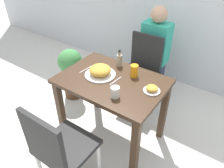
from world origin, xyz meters
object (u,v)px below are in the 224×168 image
at_px(chair_near, 59,147).
at_px(person_figure, 154,52).
at_px(potted_plant_left, 71,71).
at_px(sauce_bottle, 119,60).
at_px(side_plate, 152,89).
at_px(food_plate, 100,71).
at_px(juice_glass, 134,71).
at_px(chair_far, 141,68).
at_px(drink_cup, 115,92).

bearing_deg(chair_near, person_figure, -88.68).
bearing_deg(potted_plant_left, sauce_bottle, -3.13).
distance_m(side_plate, sauce_bottle, 0.51).
relative_size(food_plate, sauce_bottle, 1.63).
bearing_deg(sauce_bottle, juice_glass, -19.93).
relative_size(chair_far, person_figure, 0.76).
distance_m(chair_far, food_plate, 0.76).
xyz_separation_m(juice_glass, sauce_bottle, (-0.22, 0.08, 0.01)).
height_order(juice_glass, person_figure, person_figure).
distance_m(chair_near, sauce_bottle, 1.01).
xyz_separation_m(drink_cup, potted_plant_left, (-1.01, 0.48, -0.40)).
bearing_deg(food_plate, chair_far, 83.65).
xyz_separation_m(chair_near, person_figure, (-0.04, 1.74, 0.08)).
bearing_deg(chair_far, sauce_bottle, -93.39).
relative_size(chair_far, food_plate, 3.03).
relative_size(chair_near, chair_far, 1.00).
bearing_deg(juice_glass, side_plate, -26.61).
bearing_deg(juice_glass, chair_far, 109.84).
bearing_deg(food_plate, potted_plant_left, 157.65).
bearing_deg(person_figure, food_plate, -94.85).
height_order(chair_near, drink_cup, chair_near).
distance_m(side_plate, person_figure, 1.09).
distance_m(juice_glass, sauce_bottle, 0.23).
bearing_deg(person_figure, juice_glass, -78.08).
distance_m(food_plate, side_plate, 0.52).
relative_size(chair_far, side_plate, 6.10).
bearing_deg(drink_cup, chair_near, -108.48).
relative_size(side_plate, drink_cup, 1.55).
relative_size(chair_far, potted_plant_left, 1.30).
bearing_deg(drink_cup, chair_far, 103.99).
height_order(chair_near, person_figure, person_figure).
bearing_deg(potted_plant_left, chair_far, 27.69).
xyz_separation_m(chair_far, sauce_bottle, (-0.03, -0.45, 0.31)).
distance_m(chair_near, food_plate, 0.78).
distance_m(chair_far, side_plate, 0.83).
bearing_deg(chair_far, person_figure, 88.35).
xyz_separation_m(sauce_bottle, potted_plant_left, (-0.76, 0.04, -0.42)).
distance_m(drink_cup, juice_glass, 0.36).
distance_m(chair_far, person_figure, 0.34).
bearing_deg(side_plate, juice_glass, 153.39).
distance_m(chair_near, drink_cup, 0.62).
height_order(sauce_bottle, potted_plant_left, sauce_bottle).
distance_m(drink_cup, sauce_bottle, 0.51).
xyz_separation_m(potted_plant_left, person_figure, (0.79, 0.74, 0.19)).
height_order(chair_far, drink_cup, chair_far).
height_order(chair_far, food_plate, chair_far).
xyz_separation_m(drink_cup, juice_glass, (-0.03, 0.36, 0.01)).
bearing_deg(side_plate, chair_near, -117.25).
height_order(side_plate, person_figure, person_figure).
distance_m(chair_far, juice_glass, 0.64).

